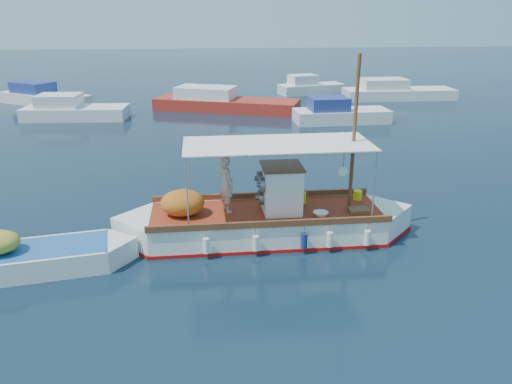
{
  "coord_description": "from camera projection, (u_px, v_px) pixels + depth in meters",
  "views": [
    {
      "loc": [
        -1.87,
        -14.1,
        6.78
      ],
      "look_at": [
        -0.58,
        0.0,
        1.56
      ],
      "focal_mm": 35.0,
      "sensor_mm": 36.0,
      "label": 1
    }
  ],
  "objects": [
    {
      "name": "bg_boat_n",
      "position": [
        222.0,
        103.0,
        35.31
      ],
      "size": [
        10.48,
        5.97,
        1.8
      ],
      "rotation": [
        0.0,
        0.0,
        -0.33
      ],
      "color": "#A3261B",
      "rests_on": "ground"
    },
    {
      "name": "bg_boat_far_n",
      "position": [
        309.0,
        88.0,
        42.03
      ],
      "size": [
        5.74,
        3.32,
        1.8
      ],
      "rotation": [
        0.0,
        0.0,
        0.26
      ],
      "color": "silver",
      "rests_on": "ground"
    },
    {
      "name": "bg_boat_e",
      "position": [
        396.0,
        93.0,
        39.64
      ],
      "size": [
        8.65,
        2.62,
        1.8
      ],
      "rotation": [
        0.0,
        0.0,
        0.0
      ],
      "color": "silver",
      "rests_on": "ground"
    },
    {
      "name": "ground",
      "position": [
        274.0,
        238.0,
        15.68
      ],
      "size": [
        160.0,
        160.0,
        0.0
      ],
      "primitive_type": "plane",
      "color": "black",
      "rests_on": "ground"
    },
    {
      "name": "fishing_caique",
      "position": [
        264.0,
        221.0,
        15.62
      ],
      "size": [
        9.48,
        2.78,
        5.78
      ],
      "rotation": [
        0.0,
        0.0,
        0.02
      ],
      "color": "white",
      "rests_on": "ground"
    },
    {
      "name": "bg_boat_nw",
      "position": [
        73.0,
        111.0,
        32.42
      ],
      "size": [
        6.69,
        2.79,
        1.8
      ],
      "rotation": [
        0.0,
        0.0,
        -0.06
      ],
      "color": "silver",
      "rests_on": "ground"
    },
    {
      "name": "bg_boat_ne",
      "position": [
        339.0,
        115.0,
        31.47
      ],
      "size": [
        6.01,
        2.48,
        1.8
      ],
      "rotation": [
        0.0,
        0.0,
        0.05
      ],
      "color": "silver",
      "rests_on": "ground"
    },
    {
      "name": "bg_boat_far_w",
      "position": [
        42.0,
        97.0,
        37.53
      ],
      "size": [
        7.52,
        5.97,
        1.8
      ],
      "rotation": [
        0.0,
        0.0,
        -0.57
      ],
      "color": "silver",
      "rests_on": "ground"
    },
    {
      "name": "dinghy",
      "position": [
        28.0,
        261.0,
        13.65
      ],
      "size": [
        5.72,
        2.35,
        1.42
      ],
      "rotation": [
        0.0,
        0.0,
        0.18
      ],
      "color": "white",
      "rests_on": "ground"
    }
  ]
}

